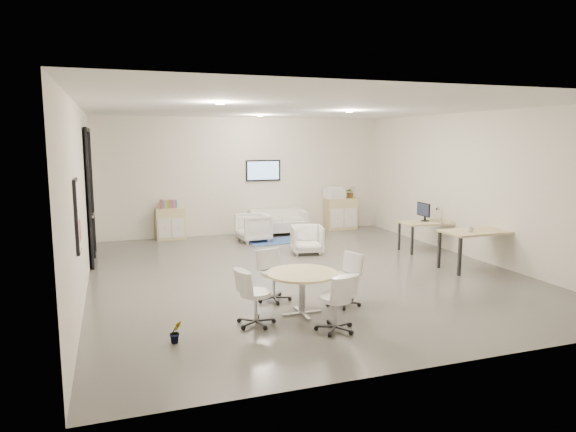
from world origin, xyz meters
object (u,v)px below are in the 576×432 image
(sideboard_left, at_px, (171,224))
(round_table, at_px, (302,278))
(loveseat, at_px, (279,223))
(desk_front, at_px, (480,234))
(armchair_right, at_px, (307,238))
(armchair_left, at_px, (253,226))
(desk_rear, at_px, (428,225))
(sideboard_right, at_px, (341,214))

(sideboard_left, bearing_deg, round_table, -79.61)
(loveseat, relative_size, desk_front, 1.01)
(armchair_right, distance_m, desk_front, 3.73)
(armchair_left, bearing_deg, desk_front, 34.03)
(sideboard_left, height_order, desk_rear, sideboard_left)
(sideboard_left, distance_m, round_table, 6.70)
(sideboard_right, distance_m, armchair_right, 3.41)
(armchair_left, xyz_separation_m, desk_rear, (3.61, -2.42, 0.22))
(desk_front, bearing_deg, sideboard_left, 135.29)
(loveseat, relative_size, armchair_left, 2.00)
(desk_rear, distance_m, desk_front, 1.84)
(sideboard_left, distance_m, desk_front, 7.61)
(loveseat, xyz_separation_m, desk_rear, (2.68, -3.19, 0.30))
(loveseat, bearing_deg, armchair_left, -137.43)
(desk_rear, bearing_deg, loveseat, 135.84)
(sideboard_right, xyz_separation_m, round_table, (-3.67, -6.56, 0.11))
(armchair_left, xyz_separation_m, armchair_right, (0.80, -1.78, -0.03))
(desk_rear, height_order, round_table, desk_rear)
(sideboard_left, distance_m, armchair_left, 2.20)
(loveseat, xyz_separation_m, armchair_right, (-0.14, -2.55, 0.05))
(sideboard_right, relative_size, loveseat, 0.58)
(sideboard_left, height_order, round_table, sideboard_left)
(sideboard_left, xyz_separation_m, armchair_right, (2.78, -2.72, -0.06))
(sideboard_right, xyz_separation_m, armchair_left, (-2.89, -0.91, -0.06))
(loveseat, height_order, desk_rear, desk_rear)
(sideboard_left, bearing_deg, loveseat, -3.28)
(sideboard_left, distance_m, sideboard_right, 4.88)
(sideboard_right, bearing_deg, desk_front, -82.59)
(sideboard_right, height_order, loveseat, sideboard_right)
(desk_front, bearing_deg, desk_rear, 86.90)
(sideboard_right, distance_m, desk_front, 5.22)
(loveseat, distance_m, armchair_right, 2.55)
(armchair_left, distance_m, desk_front, 5.56)
(sideboard_left, bearing_deg, armchair_left, -25.29)
(armchair_right, bearing_deg, armchair_left, 126.87)
(armchair_left, xyz_separation_m, desk_front, (3.57, -4.26, 0.32))
(armchair_left, xyz_separation_m, round_table, (-0.78, -5.65, 0.17))
(sideboard_left, relative_size, armchair_left, 1.06)
(sideboard_left, xyz_separation_m, desk_rear, (5.60, -3.36, 0.20))
(loveseat, height_order, armchair_right, armchair_right)
(sideboard_right, relative_size, armchair_right, 1.28)
(sideboard_left, xyz_separation_m, loveseat, (2.92, -0.17, -0.10))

